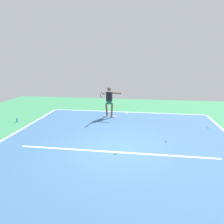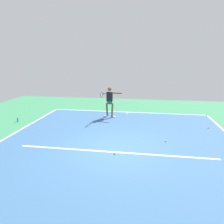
# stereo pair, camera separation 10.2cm
# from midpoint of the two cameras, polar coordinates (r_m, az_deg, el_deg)

# --- Properties ---
(ground_plane) EXTENTS (20.73, 20.73, 0.00)m
(ground_plane) POSITION_cam_midpoint_polar(r_m,az_deg,el_deg) (8.20, 0.83, -10.10)
(ground_plane) COLOR #388456
(court_surface) EXTENTS (10.10, 11.60, 0.00)m
(court_surface) POSITION_cam_midpoint_polar(r_m,az_deg,el_deg) (8.20, 0.83, -10.09)
(court_surface) COLOR #38608E
(court_surface) RESTS_ON ground_plane
(court_line_baseline_near) EXTENTS (10.10, 0.10, 0.01)m
(court_line_baseline_near) POSITION_cam_midpoint_polar(r_m,az_deg,el_deg) (13.61, 3.99, -0.02)
(court_line_baseline_near) COLOR white
(court_line_baseline_near) RESTS_ON ground_plane
(court_line_sideline_right) EXTENTS (0.10, 11.60, 0.01)m
(court_line_sideline_right) POSITION_cam_midpoint_polar(r_m,az_deg,el_deg) (10.09, -28.84, -7.14)
(court_line_sideline_right) COLOR white
(court_line_sideline_right) RESTS_ON ground_plane
(court_line_service) EXTENTS (7.57, 0.10, 0.01)m
(court_line_service) POSITION_cam_midpoint_polar(r_m,az_deg,el_deg) (7.89, 0.50, -11.11)
(court_line_service) COLOR white
(court_line_service) RESTS_ON ground_plane
(court_line_centre_mark) EXTENTS (0.10, 0.30, 0.01)m
(court_line_centre_mark) POSITION_cam_midpoint_polar(r_m,az_deg,el_deg) (13.42, 3.92, -0.23)
(court_line_centre_mark) COLOR white
(court_line_centre_mark) RESTS_ON ground_plane
(tennis_player) EXTENTS (1.10, 1.20, 1.84)m
(tennis_player) POSITION_cam_midpoint_polar(r_m,az_deg,el_deg) (12.16, -1.05, 3.40)
(tennis_player) COLOR brown
(tennis_player) RESTS_ON ground_plane
(tennis_ball_far_corner) EXTENTS (0.07, 0.07, 0.07)m
(tennis_ball_far_corner) POSITION_cam_midpoint_polar(r_m,az_deg,el_deg) (9.11, 14.50, -7.77)
(tennis_ball_far_corner) COLOR #CCE033
(tennis_ball_far_corner) RESTS_ON ground_plane
(tennis_ball_near_player) EXTENTS (0.07, 0.07, 0.07)m
(tennis_ball_near_player) POSITION_cam_midpoint_polar(r_m,az_deg,el_deg) (11.55, 24.96, -3.91)
(tennis_ball_near_player) COLOR #C6E53D
(tennis_ball_near_player) RESTS_ON ground_plane
(tennis_ball_by_baseline) EXTENTS (0.07, 0.07, 0.07)m
(tennis_ball_by_baseline) POSITION_cam_midpoint_polar(r_m,az_deg,el_deg) (7.73, 0.60, -11.44)
(tennis_ball_by_baseline) COLOR yellow
(tennis_ball_by_baseline) RESTS_ON ground_plane
(water_bottle) EXTENTS (0.07, 0.07, 0.22)m
(water_bottle) POSITION_cam_midpoint_polar(r_m,az_deg,el_deg) (12.62, -25.18, -2.07)
(water_bottle) COLOR blue
(water_bottle) RESTS_ON ground_plane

